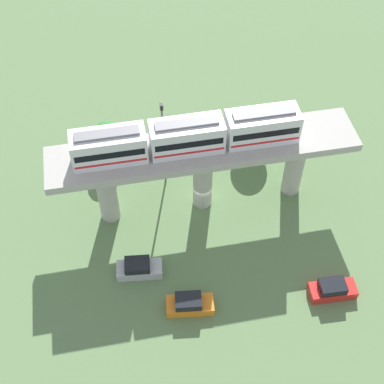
{
  "coord_description": "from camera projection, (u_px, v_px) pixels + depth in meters",
  "views": [
    {
      "loc": [
        -34.54,
        7.59,
        44.81
      ],
      "look_at": [
        -2.5,
        1.53,
        4.95
      ],
      "focal_mm": 51.89,
      "sensor_mm": 36.0,
      "label": 1
    }
  ],
  "objects": [
    {
      "name": "train",
      "position": [
        187.0,
        136.0,
        49.31
      ],
      "size": [
        2.64,
        20.5,
        3.24
      ],
      "color": "silver",
      "rests_on": "viaduct"
    },
    {
      "name": "ground_plane",
      "position": [
        202.0,
        202.0,
        57.07
      ],
      "size": [
        120.0,
        120.0,
        0.0
      ],
      "primitive_type": "plane",
      "color": "#5B7A4C"
    },
    {
      "name": "signal_post",
      "position": [
        163.0,
        142.0,
        54.19
      ],
      "size": [
        0.44,
        0.28,
        10.85
      ],
      "color": "#4C4C51",
      "rests_on": "ground"
    },
    {
      "name": "parked_car_red",
      "position": [
        332.0,
        289.0,
        49.77
      ],
      "size": [
        2.0,
        4.28,
        1.76
      ],
      "rotation": [
        0.0,
        0.0,
        -0.05
      ],
      "color": "red",
      "rests_on": "ground"
    },
    {
      "name": "tree_near_viaduct",
      "position": [
        107.0,
        136.0,
        58.43
      ],
      "size": [
        3.11,
        3.11,
        4.93
      ],
      "color": "brown",
      "rests_on": "ground"
    },
    {
      "name": "tree_mid_lot",
      "position": [
        253.0,
        127.0,
        59.35
      ],
      "size": [
        3.96,
        3.96,
        5.31
      ],
      "color": "brown",
      "rests_on": "ground"
    },
    {
      "name": "viaduct",
      "position": [
        203.0,
        161.0,
        52.27
      ],
      "size": [
        5.2,
        28.85,
        8.25
      ],
      "color": "#A8A59E",
      "rests_on": "ground"
    },
    {
      "name": "parked_car_orange",
      "position": [
        190.0,
        304.0,
        48.84
      ],
      "size": [
        2.31,
        4.39,
        1.76
      ],
      "rotation": [
        0.0,
        0.0,
        -0.12
      ],
      "color": "orange",
      "rests_on": "ground"
    },
    {
      "name": "parked_car_silver",
      "position": [
        139.0,
        268.0,
        51.16
      ],
      "size": [
        2.27,
        4.38,
        1.76
      ],
      "rotation": [
        0.0,
        0.0,
        -0.11
      ],
      "color": "#B2B5BA",
      "rests_on": "ground"
    }
  ]
}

